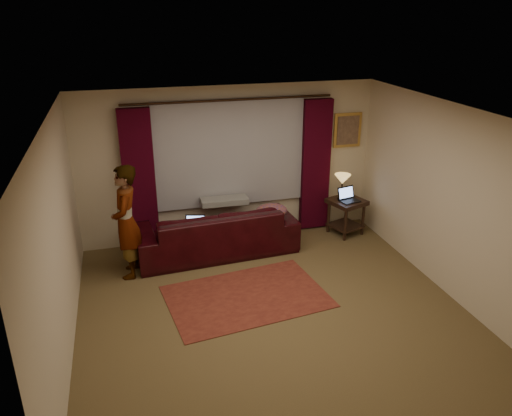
{
  "coord_description": "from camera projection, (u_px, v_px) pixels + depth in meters",
  "views": [
    {
      "loc": [
        -1.7,
        -5.34,
        3.77
      ],
      "look_at": [
        0.1,
        1.2,
        1.0
      ],
      "focal_mm": 35.0,
      "sensor_mm": 36.0,
      "label": 1
    }
  ],
  "objects": [
    {
      "name": "area_rug",
      "position": [
        247.0,
        296.0,
        6.94
      ],
      "size": [
        2.31,
        1.69,
        0.01
      ],
      "primitive_type": "cube",
      "rotation": [
        0.0,
        0.0,
        0.12
      ],
      "color": "maroon",
      "rests_on": "floor"
    },
    {
      "name": "sheer_curtain",
      "position": [
        230.0,
        153.0,
        8.22
      ],
      "size": [
        2.5,
        0.05,
        1.8
      ],
      "primitive_type": "cube",
      "color": "#9D9DA5",
      "rests_on": "wall_back"
    },
    {
      "name": "sofa",
      "position": [
        216.0,
        223.0,
        8.02
      ],
      "size": [
        2.65,
        1.28,
        1.04
      ],
      "primitive_type": "imported",
      "rotation": [
        0.0,
        0.0,
        3.21
      ],
      "color": "black",
      "rests_on": "floor"
    },
    {
      "name": "drape_right",
      "position": [
        315.0,
        165.0,
        8.66
      ],
      "size": [
        0.5,
        0.14,
        2.3
      ],
      "primitive_type": "cube",
      "color": "#350311",
      "rests_on": "floor"
    },
    {
      "name": "floor",
      "position": [
        273.0,
        312.0,
        6.61
      ],
      "size": [
        5.0,
        5.0,
        0.01
      ],
      "primitive_type": "cube",
      "color": "brown",
      "rests_on": "ground"
    },
    {
      "name": "picture_frame",
      "position": [
        347.0,
        130.0,
        8.67
      ],
      "size": [
        0.5,
        0.04,
        0.6
      ],
      "primitive_type": "cube",
      "color": "gold",
      "rests_on": "wall_back"
    },
    {
      "name": "throw_blanket",
      "position": [
        224.0,
        185.0,
        8.15
      ],
      "size": [
        0.78,
        0.33,
        0.09
      ],
      "primitive_type": "cube",
      "rotation": [
        0.0,
        0.0,
        -0.02
      ],
      "color": "gray",
      "rests_on": "sofa"
    },
    {
      "name": "curtain_rod",
      "position": [
        230.0,
        100.0,
        7.84
      ],
      "size": [
        0.04,
        0.04,
        3.4
      ],
      "primitive_type": "cylinder",
      "color": "black",
      "rests_on": "wall_back"
    },
    {
      "name": "wall_back",
      "position": [
        230.0,
        164.0,
        8.35
      ],
      "size": [
        5.0,
        0.02,
        2.6
      ],
      "primitive_type": "cube",
      "color": "beige",
      "rests_on": "ground"
    },
    {
      "name": "wall_right",
      "position": [
        451.0,
        202.0,
        6.73
      ],
      "size": [
        0.02,
        5.0,
        2.6
      ],
      "primitive_type": "cube",
      "color": "beige",
      "rests_on": "ground"
    },
    {
      "name": "laptop_table",
      "position": [
        350.0,
        195.0,
        8.53
      ],
      "size": [
        0.4,
        0.42,
        0.24
      ],
      "primitive_type": null,
      "rotation": [
        0.0,
        0.0,
        0.23
      ],
      "color": "black",
      "rests_on": "end_table"
    },
    {
      "name": "end_table",
      "position": [
        346.0,
        217.0,
        8.76
      ],
      "size": [
        0.7,
        0.7,
        0.63
      ],
      "primitive_type": "cube",
      "rotation": [
        0.0,
        0.0,
        0.33
      ],
      "color": "black",
      "rests_on": "floor"
    },
    {
      "name": "clothing_pile",
      "position": [
        271.0,
        212.0,
        8.15
      ],
      "size": [
        0.6,
        0.5,
        0.23
      ],
      "primitive_type": "ellipsoid",
      "rotation": [
        0.0,
        0.0,
        -0.18
      ],
      "color": "brown",
      "rests_on": "sofa"
    },
    {
      "name": "laptop_sofa",
      "position": [
        194.0,
        225.0,
        7.66
      ],
      "size": [
        0.38,
        0.4,
        0.22
      ],
      "primitive_type": null,
      "rotation": [
        0.0,
        0.0,
        -0.27
      ],
      "color": "black",
      "rests_on": "sofa"
    },
    {
      "name": "tiffany_lamp",
      "position": [
        342.0,
        187.0,
        8.6
      ],
      "size": [
        0.33,
        0.33,
        0.45
      ],
      "primitive_type": null,
      "rotation": [
        0.0,
        0.0,
        0.22
      ],
      "color": "olive",
      "rests_on": "end_table"
    },
    {
      "name": "wall_front",
      "position": [
        370.0,
        346.0,
        3.88
      ],
      "size": [
        5.0,
        0.02,
        2.6
      ],
      "primitive_type": "cube",
      "color": "beige",
      "rests_on": "ground"
    },
    {
      "name": "person",
      "position": [
        126.0,
        222.0,
        7.21
      ],
      "size": [
        0.55,
        0.55,
        1.71
      ],
      "primitive_type": "imported",
      "rotation": [
        0.0,
        0.0,
        -1.68
      ],
      "color": "gray",
      "rests_on": "floor"
    },
    {
      "name": "ceiling",
      "position": [
        276.0,
        116.0,
        5.62
      ],
      "size": [
        5.0,
        5.0,
        0.02
      ],
      "primitive_type": "cube",
      "color": "silver",
      "rests_on": "ground"
    },
    {
      "name": "wall_left",
      "position": [
        58.0,
        246.0,
        5.5
      ],
      "size": [
        0.02,
        5.0,
        2.6
      ],
      "primitive_type": "cube",
      "color": "beige",
      "rests_on": "ground"
    },
    {
      "name": "drape_left",
      "position": [
        139.0,
        180.0,
        7.93
      ],
      "size": [
        0.5,
        0.14,
        2.3
      ],
      "primitive_type": "cube",
      "color": "#350311",
      "rests_on": "floor"
    }
  ]
}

